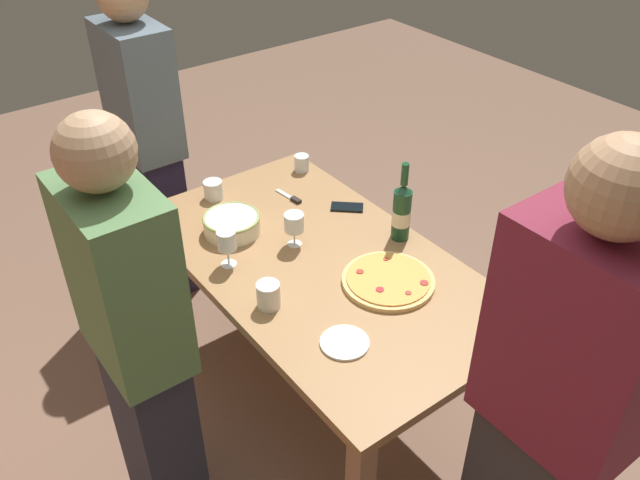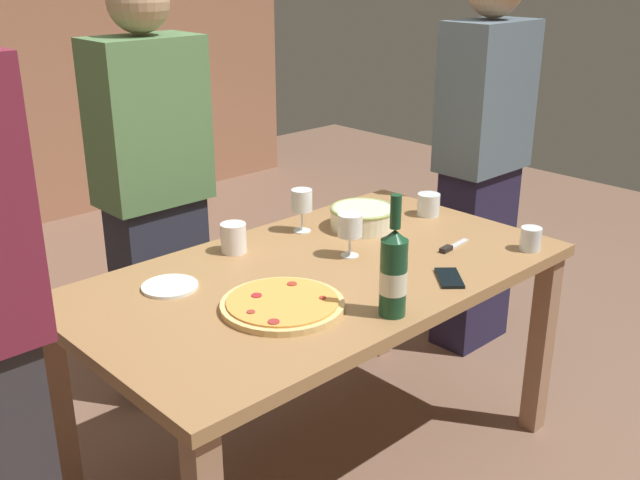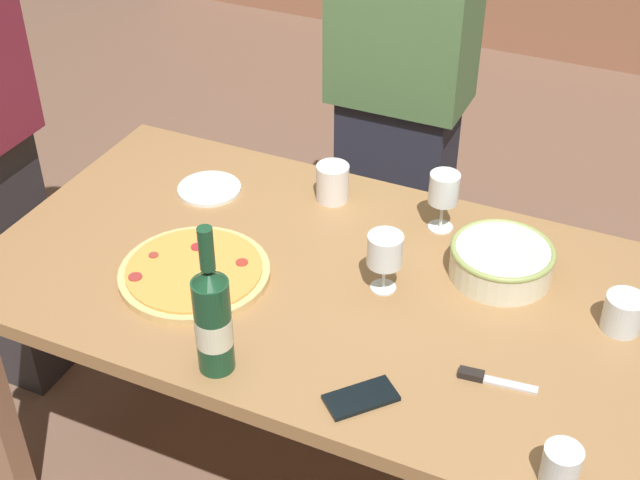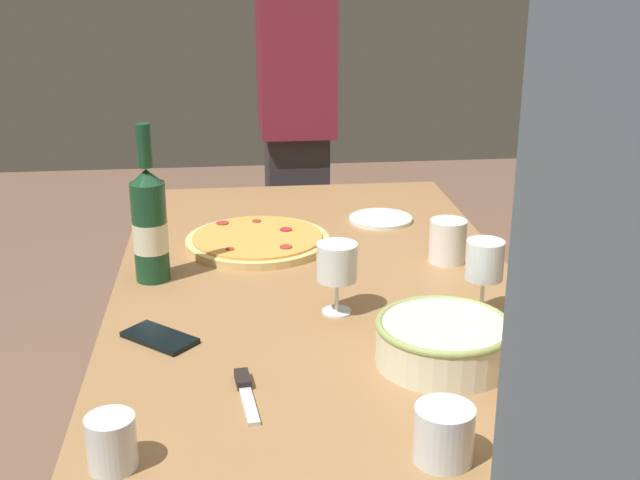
# 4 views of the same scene
# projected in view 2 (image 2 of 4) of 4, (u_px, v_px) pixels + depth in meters

# --- Properties ---
(ground_plane) EXTENTS (8.00, 8.00, 0.00)m
(ground_plane) POSITION_uv_depth(u_px,v_px,m) (320.00, 463.00, 2.65)
(ground_plane) COLOR brown
(dining_table) EXTENTS (1.60, 0.90, 0.75)m
(dining_table) POSITION_uv_depth(u_px,v_px,m) (320.00, 296.00, 2.42)
(dining_table) COLOR #9C7146
(dining_table) RESTS_ON ground
(pizza) EXTENTS (0.36, 0.36, 0.03)m
(pizza) POSITION_uv_depth(u_px,v_px,m) (282.00, 304.00, 2.12)
(pizza) COLOR #E2BB74
(pizza) RESTS_ON dining_table
(serving_bowl) EXTENTS (0.24, 0.24, 0.08)m
(serving_bowl) POSITION_uv_depth(u_px,v_px,m) (363.00, 216.00, 2.74)
(serving_bowl) COLOR #EAEACA
(serving_bowl) RESTS_ON dining_table
(wine_bottle) EXTENTS (0.08, 0.08, 0.35)m
(wine_bottle) POSITION_uv_depth(u_px,v_px,m) (393.00, 272.00, 2.05)
(wine_bottle) COLOR #174428
(wine_bottle) RESTS_ON dining_table
(wine_glass_near_pizza) EXTENTS (0.08, 0.08, 0.15)m
(wine_glass_near_pizza) POSITION_uv_depth(u_px,v_px,m) (350.00, 226.00, 2.46)
(wine_glass_near_pizza) COLOR white
(wine_glass_near_pizza) RESTS_ON dining_table
(wine_glass_by_bottle) EXTENTS (0.08, 0.08, 0.16)m
(wine_glass_by_bottle) POSITION_uv_depth(u_px,v_px,m) (302.00, 203.00, 2.68)
(wine_glass_by_bottle) COLOR white
(wine_glass_by_bottle) RESTS_ON dining_table
(cup_amber) EXTENTS (0.07, 0.07, 0.08)m
(cup_amber) POSITION_uv_depth(u_px,v_px,m) (531.00, 239.00, 2.53)
(cup_amber) COLOR white
(cup_amber) RESTS_ON dining_table
(cup_ceramic) EXTENTS (0.09, 0.09, 0.10)m
(cup_ceramic) POSITION_uv_depth(u_px,v_px,m) (234.00, 238.00, 2.51)
(cup_ceramic) COLOR white
(cup_ceramic) RESTS_ON dining_table
(cup_spare) EXTENTS (0.09, 0.09, 0.08)m
(cup_spare) POSITION_uv_depth(u_px,v_px,m) (428.00, 204.00, 2.87)
(cup_spare) COLOR white
(cup_spare) RESTS_ON dining_table
(side_plate) EXTENTS (0.17, 0.17, 0.01)m
(side_plate) POSITION_uv_depth(u_px,v_px,m) (170.00, 286.00, 2.25)
(side_plate) COLOR white
(side_plate) RESTS_ON dining_table
(cell_phone) EXTENTS (0.15, 0.15, 0.01)m
(cell_phone) POSITION_uv_depth(u_px,v_px,m) (449.00, 278.00, 2.31)
(cell_phone) COLOR black
(cell_phone) RESTS_ON dining_table
(pizza_knife) EXTENTS (0.16, 0.04, 0.02)m
(pizza_knife) POSITION_uv_depth(u_px,v_px,m) (451.00, 247.00, 2.56)
(pizza_knife) COLOR silver
(pizza_knife) RESTS_ON dining_table
(person_host) EXTENTS (0.40, 0.24, 1.68)m
(person_host) POSITION_uv_depth(u_px,v_px,m) (482.00, 162.00, 3.22)
(person_host) COLOR #221D39
(person_host) RESTS_ON ground
(person_guest_left) EXTENTS (0.41, 0.24, 1.65)m
(person_guest_left) POSITION_uv_depth(u_px,v_px,m) (154.00, 195.00, 2.84)
(person_guest_left) COLOR #252836
(person_guest_left) RESTS_ON ground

